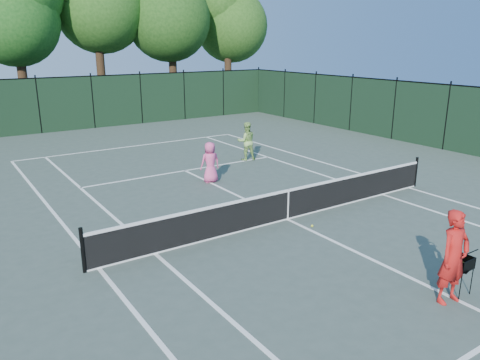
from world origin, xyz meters
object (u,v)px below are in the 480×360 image
coach (454,257)px  player_green (246,141)px  player_pink (210,162)px  loose_ball_midcourt (312,226)px  ball_hopper (460,262)px

coach → player_green: size_ratio=1.15×
player_pink → loose_ball_midcourt: size_ratio=21.85×
coach → ball_hopper: bearing=18.8°
player_pink → ball_hopper: bearing=96.9°
player_green → loose_ball_midcourt: 7.92m
player_pink → player_green: player_green is taller
ball_hopper → coach: bearing=-179.5°
loose_ball_midcourt → coach: bearing=-94.9°
coach → player_green: bearing=80.1°
coach → ball_hopper: coach is taller
player_pink → ball_hopper: 9.59m
coach → player_green: (3.22, 11.72, -0.12)m
coach → player_green: 12.15m
player_green → player_pink: bearing=53.6°
coach → player_pink: (0.24, 9.69, -0.20)m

